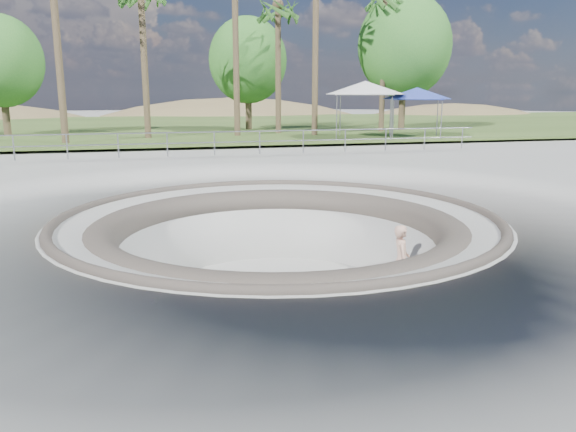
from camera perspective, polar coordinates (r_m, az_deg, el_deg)
The scene contains 14 objects.
ground at distance 13.05m, azimuth -1.02°, elevation -0.10°, with size 180.00×180.00×0.00m, color gray.
skate_bowl at distance 13.57m, azimuth -0.99°, elevation -7.66°, with size 14.00×14.00×4.10m.
grass_strip at distance 46.57m, azimuth -10.79°, elevation 9.01°, with size 180.00×36.00×0.12m.
distant_hills at distance 70.59m, azimuth -8.71°, elevation 4.28°, with size 103.20×45.00×28.60m.
safety_railing at distance 24.67m, azimuth -7.49°, elevation 7.36°, with size 25.00×0.06×1.03m.
skateboard at distance 13.57m, azimuth 11.25°, elevation -7.94°, with size 0.77×0.33×0.08m.
skater at distance 13.30m, azimuth 11.41°, elevation -4.48°, with size 0.61×0.40×1.68m, color tan.
canopy_white at distance 32.92m, azimuth 7.86°, elevation 12.76°, with size 5.81×5.81×3.19m.
canopy_blue at distance 34.11m, azimuth 12.98°, elevation 12.03°, with size 5.14×5.14×2.84m.
palm_d at distance 36.95m, azimuth -1.03°, elevation 19.94°, with size 2.60×2.60×8.75m.
palm_f at distance 39.06m, azimuth 9.88°, elevation 20.60°, with size 2.60×2.60×9.65m.
bushy_tree_left at distance 38.77m, azimuth -27.19°, elevation 13.81°, with size 5.02×4.56×7.24m.
bushy_tree_mid at distance 40.18m, azimuth -4.10°, elevation 15.49°, with size 5.39×4.90×7.77m.
bushy_tree_right at distance 40.49m, azimuth 11.76°, elevation 16.56°, with size 6.42×5.83×9.26m.
Camera 1 is at (-2.92, -12.41, 2.83)m, focal length 35.00 mm.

